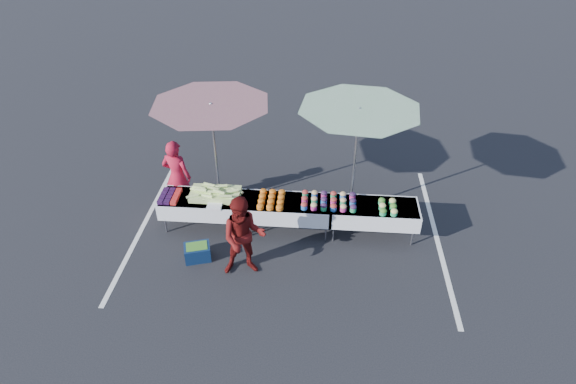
# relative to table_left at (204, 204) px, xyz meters

# --- Properties ---
(ground) EXTENTS (80.00, 80.00, 0.00)m
(ground) POSITION_rel_table_left_xyz_m (1.80, 0.00, -0.58)
(ground) COLOR black
(stripe_left) EXTENTS (0.10, 5.00, 0.00)m
(stripe_left) POSITION_rel_table_left_xyz_m (-1.40, 0.00, -0.58)
(stripe_left) COLOR silver
(stripe_left) RESTS_ON ground
(stripe_right) EXTENTS (0.10, 5.00, 0.00)m
(stripe_right) POSITION_rel_table_left_xyz_m (5.00, 0.00, -0.58)
(stripe_right) COLOR silver
(stripe_right) RESTS_ON ground
(table_left) EXTENTS (1.86, 0.81, 0.75)m
(table_left) POSITION_rel_table_left_xyz_m (0.00, 0.00, 0.00)
(table_left) COLOR white
(table_left) RESTS_ON ground
(table_center) EXTENTS (1.86, 0.81, 0.75)m
(table_center) POSITION_rel_table_left_xyz_m (1.80, 0.00, 0.00)
(table_center) COLOR white
(table_center) RESTS_ON ground
(table_right) EXTENTS (1.86, 0.81, 0.75)m
(table_right) POSITION_rel_table_left_xyz_m (3.60, 0.00, 0.00)
(table_right) COLOR white
(table_right) RESTS_ON ground
(berry_punnets) EXTENTS (0.40, 0.54, 0.08)m
(berry_punnets) POSITION_rel_table_left_xyz_m (-0.71, -0.06, 0.21)
(berry_punnets) COLOR black
(berry_punnets) RESTS_ON table_left
(corn_pile) EXTENTS (1.16, 0.57, 0.26)m
(corn_pile) POSITION_rel_table_left_xyz_m (0.25, 0.04, 0.26)
(corn_pile) COLOR #A2CD69
(corn_pile) RESTS_ON table_left
(plastic_bags) EXTENTS (0.30, 0.25, 0.05)m
(plastic_bags) POSITION_rel_table_left_xyz_m (0.30, -0.30, 0.19)
(plastic_bags) COLOR white
(plastic_bags) RESTS_ON table_left
(carrot_bowls) EXTENTS (0.55, 0.69, 0.11)m
(carrot_bowls) POSITION_rel_table_left_xyz_m (1.45, -0.01, 0.22)
(carrot_bowls) COLOR orange
(carrot_bowls) RESTS_ON table_center
(potato_cups) EXTENTS (1.14, 0.58, 0.16)m
(potato_cups) POSITION_rel_table_left_xyz_m (2.65, 0.00, 0.25)
(potato_cups) COLOR blue
(potato_cups) RESTS_ON table_right
(bean_baskets) EXTENTS (0.36, 0.50, 0.15)m
(bean_baskets) POSITION_rel_table_left_xyz_m (3.86, -0.10, 0.24)
(bean_baskets) COLOR #259558
(bean_baskets) RESTS_ON table_right
(vendor) EXTENTS (0.71, 0.53, 1.78)m
(vendor) POSITION_rel_table_left_xyz_m (-0.70, 0.55, 0.30)
(vendor) COLOR #AD132D
(vendor) RESTS_ON ground
(customer) EXTENTS (0.94, 0.78, 1.73)m
(customer) POSITION_rel_table_left_xyz_m (1.08, -1.33, 0.28)
(customer) COLOR #580E0D
(customer) RESTS_ON ground
(umbrella_left) EXTENTS (3.11, 3.11, 2.58)m
(umbrella_left) POSITION_rel_table_left_xyz_m (0.14, 0.80, 1.75)
(umbrella_left) COLOR black
(umbrella_left) RESTS_ON ground
(umbrella_right) EXTENTS (3.13, 3.13, 2.59)m
(umbrella_right) POSITION_rel_table_left_xyz_m (3.17, 0.80, 1.77)
(umbrella_right) COLOR black
(umbrella_right) RESTS_ON ground
(storage_bin) EXTENTS (0.59, 0.50, 0.33)m
(storage_bin) POSITION_rel_table_left_xyz_m (0.06, -1.06, -0.41)
(storage_bin) COLOR #0D2244
(storage_bin) RESTS_ON ground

